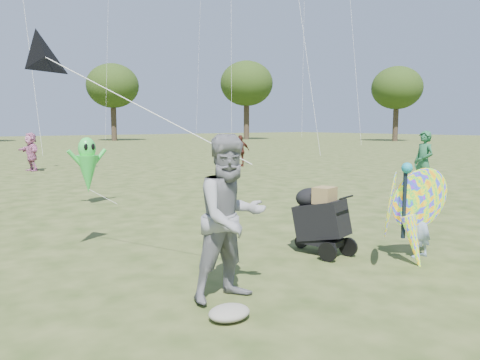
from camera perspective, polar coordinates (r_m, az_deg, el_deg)
name	(u,v)px	position (r m, az deg, el deg)	size (l,w,h in m)	color
ground	(309,258)	(7.44, 8.46, -9.43)	(160.00, 160.00, 0.00)	#51592B
child_girl	(421,223)	(7.81, 21.18, -4.86)	(0.40, 0.26, 1.11)	#9DB4DE
adult_man	(231,218)	(5.50, -1.10, -4.64)	(0.95, 0.74, 1.96)	gray
grey_bag	(229,313)	(5.18, -1.33, -15.87)	(0.47, 0.39, 0.15)	gray
crowd_c	(227,160)	(17.51, -1.63, 2.47)	(0.86, 0.36, 1.47)	#334F8E
crowd_e	(226,177)	(11.87, -1.68, 0.36)	(0.71, 0.56, 1.47)	#7F2A79
crowd_f	(424,163)	(14.70, 21.47, 1.95)	(0.68, 0.45, 1.88)	#235E3A
crowd_h	(241,151)	(22.81, 0.09, 3.58)	(0.90, 0.37, 1.54)	#54251C
crowd_j	(31,152)	(22.59, -24.12, 3.16)	(1.58, 0.50, 1.70)	#BE6C99
jogging_stroller	(320,216)	(7.60, 9.68, -4.35)	(0.66, 1.11, 1.09)	black
butterfly_kite	(408,214)	(7.32, 19.84, -3.92)	(1.74, 0.75, 1.72)	#FE2847
delta_kite_rig	(46,58)	(7.09, -22.52, 13.60)	(2.17, 2.69, 1.82)	black
alien_kite	(88,167)	(12.61, -18.07, 1.49)	(1.12, 0.69, 1.74)	green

